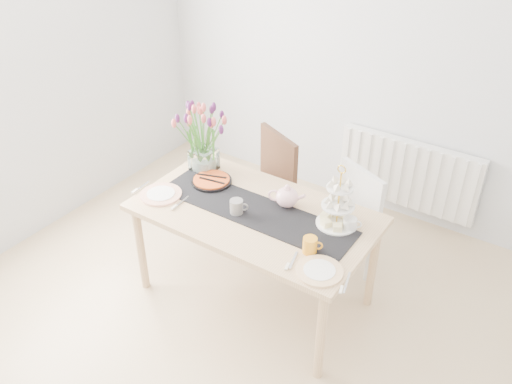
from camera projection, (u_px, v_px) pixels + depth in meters
The scene contains 15 objects.
room_shell at pixel (189, 187), 2.82m from camera, with size 4.50×4.50×4.50m.
radiator at pixel (407, 174), 4.58m from camera, with size 1.20×0.08×0.60m, color white.
dining_table at pixel (254, 220), 3.64m from camera, with size 1.60×0.90×0.75m.
chair_brown at pixel (265, 182), 4.27m from camera, with size 0.62×0.62×0.95m.
chair_white at pixel (346, 217), 3.94m from camera, with size 0.57×0.57×0.88m.
table_runner at pixel (254, 211), 3.59m from camera, with size 1.40×0.35×0.01m, color black.
tulip_vase at pixel (202, 129), 3.86m from camera, with size 0.62×0.62×0.53m.
cake_stand at pixel (338, 210), 3.41m from camera, with size 0.26×0.26×0.39m.
teapot at pixel (287, 197), 3.60m from camera, with size 0.24×0.20×0.16m, color silver, non-canonical shape.
cream_jug at pixel (350, 224), 3.40m from camera, with size 0.09×0.09×0.09m, color silver.
tart_tin at pixel (212, 181), 3.88m from camera, with size 0.29×0.29×0.04m.
mug_grey at pixel (236, 207), 3.54m from camera, with size 0.09×0.09×0.10m, color slate.
mug_orange at pixel (310, 245), 3.21m from camera, with size 0.09×0.09×0.10m, color orange.
plate_left at pixel (161, 194), 3.75m from camera, with size 0.29×0.29×0.02m, color white.
plate_right at pixel (319, 271), 3.08m from camera, with size 0.27×0.27×0.01m, color silver.
Camera 1 is at (1.61, -1.78, 2.82)m, focal length 38.00 mm.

